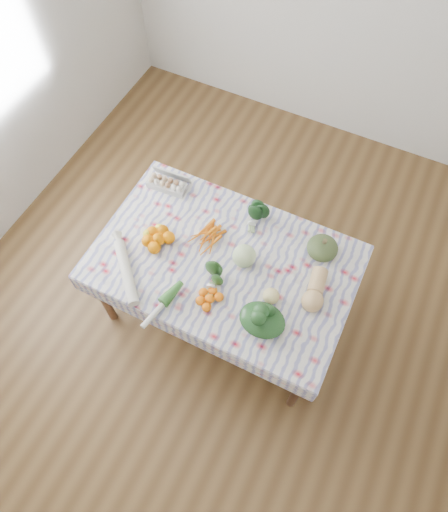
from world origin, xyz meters
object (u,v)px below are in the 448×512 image
Objects in this scene: dining_table at (224,267)px; grapefruit at (271,296)px; kabocha_squash at (322,248)px; cabbage at (244,256)px; egg_carton at (167,185)px; butternut_squash at (316,289)px.

dining_table is 15.68× the size of grapefruit.
kabocha_squash is (0.54, 0.32, 0.15)m from dining_table.
cabbage reaches higher than kabocha_squash.
cabbage is (-0.42, -0.28, 0.01)m from kabocha_squash.
butternut_squash is (1.22, -0.32, 0.03)m from egg_carton.
kabocha_squash reaches higher than egg_carton.
kabocha_squash is at bearing -5.44° from egg_carton.
grapefruit is (0.37, -0.12, 0.13)m from dining_table.
dining_table is 0.62m from butternut_squash.
cabbage is at bearing -26.58° from egg_carton.
butternut_squash is at bearing -77.86° from kabocha_squash.
cabbage is (0.12, 0.05, 0.16)m from dining_table.
egg_carton is at bearing 178.66° from kabocha_squash.
dining_table is at bearing 175.73° from butternut_squash.
dining_table is 10.71× the size of cabbage.
egg_carton is (-0.62, 0.35, 0.12)m from dining_table.
egg_carton reaches higher than dining_table.
kabocha_squash is (1.15, -0.03, 0.03)m from egg_carton.
grapefruit is at bearing -17.93° from dining_table.
cabbage is 0.31m from grapefruit.
dining_table is 0.20m from cabbage.
dining_table is 0.72m from egg_carton.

